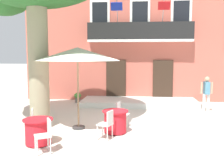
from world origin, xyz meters
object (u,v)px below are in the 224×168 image
Objects in this scene: cafe_chair_near_tree_0 at (121,113)px; cafe_umbrella at (78,54)px; cafe_chair_near_tree_1 at (107,123)px; cafe_chair_middle_0 at (45,133)px; cafe_table_near_tree at (115,121)px; cafe_table_middle at (38,131)px; ground_planter_left at (78,97)px; cafe_chair_middle_1 at (36,121)px; pedestrian_near_entrance at (207,92)px.

cafe_umbrella reaches higher than cafe_chair_near_tree_0.
cafe_umbrella is at bearing 135.77° from cafe_chair_near_tree_1.
cafe_chair_near_tree_1 is 1.95m from cafe_chair_middle_0.
cafe_table_near_tree is at bearing -100.70° from cafe_chair_near_tree_0.
cafe_table_near_tree is 1.00× the size of cafe_table_middle.
ground_planter_left is (-2.52, 5.37, -0.09)m from cafe_table_near_tree.
ground_planter_left is at bearing 103.33° from cafe_umbrella.
cafe_chair_middle_1 is 2.59m from cafe_umbrella.
cafe_table_middle is at bearing -162.02° from cafe_chair_near_tree_1.
ground_planter_left is (-0.83, 7.34, -0.23)m from cafe_chair_middle_0.
ground_planter_left is at bearing 164.19° from pedestrian_near_entrance.
cafe_chair_middle_1 is at bearing -145.87° from pedestrian_near_entrance.
cafe_table_near_tree is 0.77m from cafe_chair_near_tree_0.
cafe_chair_near_tree_0 is 0.31× the size of cafe_umbrella.
cafe_chair_near_tree_0 is 3.27m from cafe_chair_middle_0.
cafe_table_near_tree is 1.62× the size of ground_planter_left.
cafe_chair_near_tree_1 is 2.27m from cafe_chair_middle_1.
cafe_chair_middle_0 and cafe_chair_middle_1 have the same top height.
cafe_umbrella is (-1.48, -0.36, 2.08)m from cafe_chair_near_tree_0.
pedestrian_near_entrance is (3.68, 2.83, 0.39)m from cafe_chair_near_tree_0.
cafe_chair_middle_0 reaches higher than ground_planter_left.
cafe_chair_near_tree_0 is 5.34m from ground_planter_left.
pedestrian_near_entrance is at bearing 37.61° from cafe_chair_near_tree_0.
cafe_chair_middle_1 is 6.05m from ground_planter_left.
cafe_chair_middle_0 is (-1.83, -2.71, 0.00)m from cafe_chair_near_tree_0.
cafe_umbrella is at bearing 163.91° from cafe_table_near_tree.
cafe_chair_near_tree_1 is at bearing -102.66° from cafe_chair_near_tree_0.
cafe_table_middle is at bearing -86.69° from ground_planter_left.
cafe_umbrella is 5.62m from ground_planter_left.
cafe_chair_middle_1 reaches higher than cafe_table_near_tree.
cafe_table_near_tree is 0.53× the size of pedestrian_near_entrance.
pedestrian_near_entrance is (3.82, 3.57, 0.52)m from cafe_table_near_tree.
ground_planter_left is at bearing 119.87° from cafe_chair_near_tree_0.
cafe_chair_middle_0 reaches higher than cafe_table_near_tree.
cafe_chair_near_tree_0 is 1.51m from cafe_chair_near_tree_1.
cafe_table_near_tree is 2.62m from cafe_umbrella.
cafe_chair_middle_1 is at bearing -151.31° from cafe_chair_near_tree_0.
cafe_umbrella reaches higher than cafe_chair_near_tree_1.
ground_planter_left is at bearing 110.88° from cafe_chair_near_tree_1.
cafe_chair_middle_0 is 0.31× the size of cafe_umbrella.
cafe_table_near_tree is 0.77m from cafe_chair_near_tree_1.
cafe_chair_near_tree_0 is at bearing 79.30° from cafe_table_near_tree.
cafe_chair_near_tree_1 is 5.89m from pedestrian_near_entrance.
pedestrian_near_entrance is (5.94, 4.93, 0.52)m from cafe_table_middle.
cafe_chair_middle_1 is at bearing -164.53° from cafe_table_near_tree.
cafe_umbrella is (0.35, 2.36, 2.08)m from cafe_chair_middle_0.
cafe_chair_near_tree_0 is (0.14, 0.74, 0.14)m from cafe_table_near_tree.
cafe_chair_near_tree_0 and cafe_chair_middle_0 have the same top height.
cafe_chair_near_tree_0 is at bearing 28.69° from cafe_chair_middle_1.
pedestrian_near_entrance is (4.01, 4.30, 0.39)m from cafe_chair_near_tree_1.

